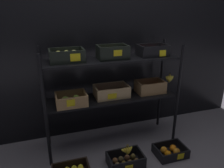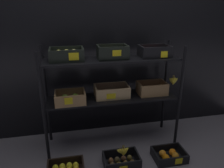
% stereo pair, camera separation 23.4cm
% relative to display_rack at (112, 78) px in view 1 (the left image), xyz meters
% --- Properties ---
extents(ground_plane, '(10.00, 10.00, 0.00)m').
position_rel_display_rack_xyz_m(ground_plane, '(0.01, 0.00, -0.80)').
color(ground_plane, slate).
extents(storefront_wall, '(3.82, 0.12, 1.85)m').
position_rel_display_rack_xyz_m(storefront_wall, '(0.01, 0.39, 0.13)').
color(storefront_wall, black).
rests_on(storefront_wall, ground_plane).
extents(display_rack, '(1.54, 0.41, 1.15)m').
position_rel_display_rack_xyz_m(display_rack, '(0.00, 0.00, 0.00)').
color(display_rack, black).
rests_on(display_rack, ground_plane).
extents(crate_ground_kiwi, '(0.36, 0.24, 0.12)m').
position_rel_display_rack_xyz_m(crate_ground_kiwi, '(0.01, -0.42, -0.75)').
color(crate_ground_kiwi, black).
rests_on(crate_ground_kiwi, ground_plane).
extents(crate_ground_orange, '(0.33, 0.25, 0.10)m').
position_rel_display_rack_xyz_m(crate_ground_orange, '(0.53, -0.42, -0.76)').
color(crate_ground_orange, black).
rests_on(crate_ground_orange, ground_plane).
extents(banana_bunch_loose, '(0.13, 0.05, 0.11)m').
position_rel_display_rack_xyz_m(banana_bunch_loose, '(0.03, -0.42, -0.63)').
color(banana_bunch_loose, brown).
rests_on(banana_bunch_loose, crate_ground_kiwi).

